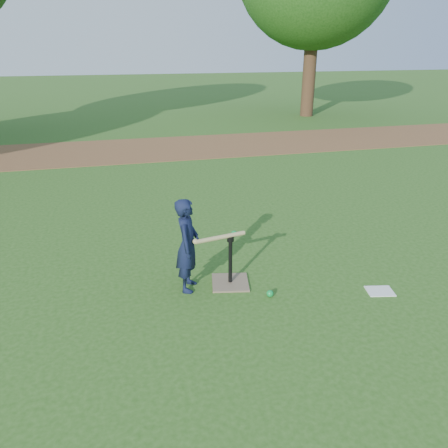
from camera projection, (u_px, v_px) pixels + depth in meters
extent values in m
plane|color=#285116|center=(222.00, 284.00, 5.22)|extent=(80.00, 80.00, 0.00)
cube|color=brown|center=(155.00, 149.00, 11.93)|extent=(24.00, 3.00, 0.01)
imported|color=black|center=(188.00, 245.00, 4.93)|extent=(0.38, 0.47, 1.11)
sphere|color=#0C8B36|center=(270.00, 293.00, 4.94)|extent=(0.08, 0.08, 0.08)
cube|color=white|center=(380.00, 291.00, 5.06)|extent=(0.34, 0.29, 0.01)
cube|color=#78634C|center=(230.00, 282.00, 5.23)|extent=(0.51, 0.51, 0.02)
cylinder|color=black|center=(230.00, 261.00, 5.12)|extent=(0.05, 0.05, 0.55)
cylinder|color=black|center=(230.00, 239.00, 5.01)|extent=(0.08, 0.08, 0.06)
cylinder|color=tan|center=(221.00, 237.00, 4.95)|extent=(0.60, 0.17, 0.05)
sphere|color=tan|center=(195.00, 241.00, 4.84)|extent=(0.06, 0.06, 0.06)
sphere|color=#0C8B36|center=(234.00, 234.00, 5.08)|extent=(0.08, 0.08, 0.08)
cylinder|color=#382316|center=(309.00, 71.00, 16.80)|extent=(0.50, 0.50, 3.42)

